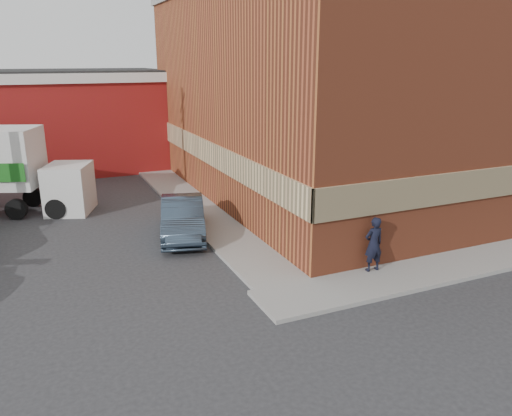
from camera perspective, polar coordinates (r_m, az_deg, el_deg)
name	(u,v)px	position (r m, az deg, el deg)	size (l,w,h in m)	color
ground	(264,291)	(14.08, 0.90, -9.49)	(90.00, 90.00, 0.00)	#28282B
brick_building	(347,92)	(24.73, 10.41, 12.90)	(14.25, 18.25, 9.36)	brown
sidewalk_south	(488,259)	(17.71, 24.97, -5.27)	(16.00, 1.80, 0.12)	gray
sidewalk_west	(191,204)	(22.17, -7.43, 0.46)	(1.80, 18.00, 0.12)	gray
warehouse	(21,121)	(31.66, -25.28, 8.98)	(16.30, 8.30, 5.60)	maroon
man	(374,244)	(15.17, 13.29, -4.04)	(0.61, 0.40, 1.67)	black
sedan	(183,218)	(18.21, -8.37, -1.09)	(1.49, 4.27, 1.41)	#2F3E4F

